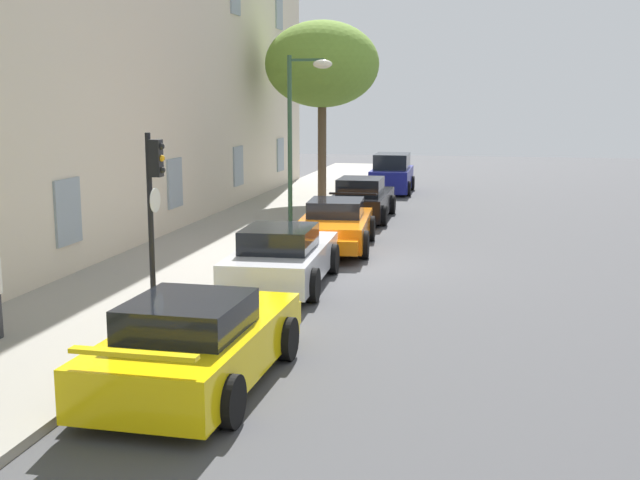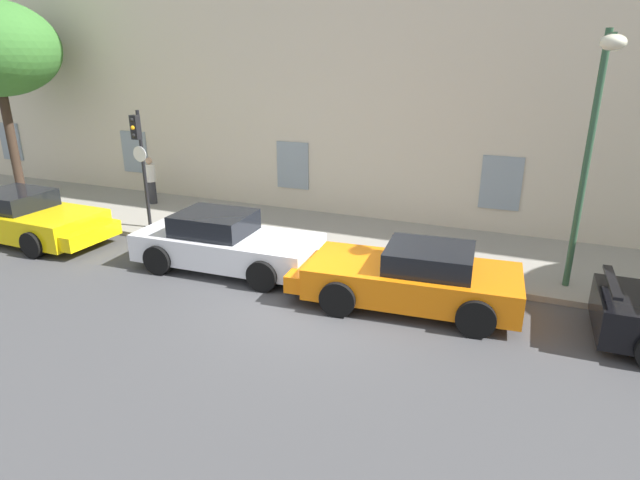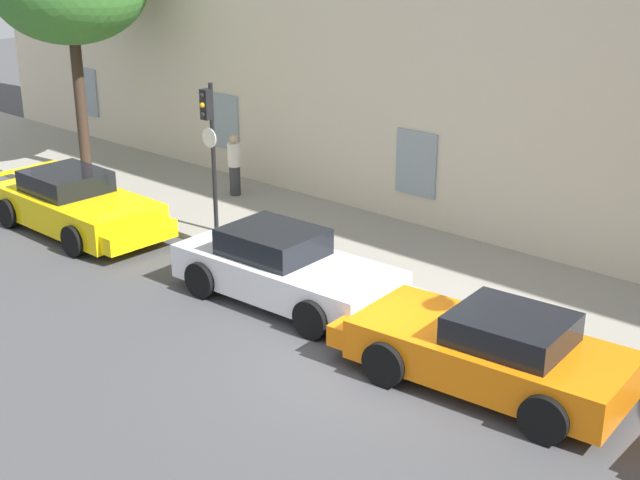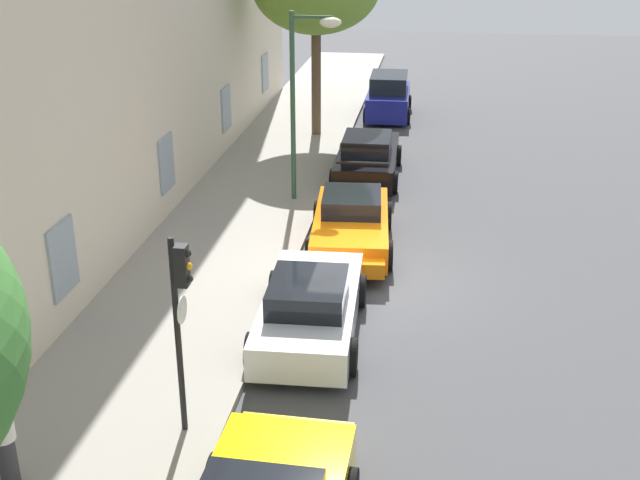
{
  "view_description": "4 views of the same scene",
  "coord_description": "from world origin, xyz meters",
  "views": [
    {
      "loc": [
        -19.65,
        -3.42,
        4.12
      ],
      "look_at": [
        -0.33,
        0.57,
        0.64
      ],
      "focal_mm": 44.92,
      "sensor_mm": 36.0,
      "label": 1
    },
    {
      "loc": [
        3.98,
        -9.25,
        4.99
      ],
      "look_at": [
        -0.52,
        1.62,
        0.79
      ],
      "focal_mm": 29.29,
      "sensor_mm": 36.0,
      "label": 2
    },
    {
      "loc": [
        8.14,
        -10.35,
        7.07
      ],
      "look_at": [
        -2.43,
        1.61,
        1.11
      ],
      "focal_mm": 49.98,
      "sensor_mm": 36.0,
      "label": 3
    },
    {
      "loc": [
        -16.93,
        -1.36,
        8.11
      ],
      "look_at": [
        1.14,
        1.3,
        0.48
      ],
      "focal_mm": 45.34,
      "sensor_mm": 36.0,
      "label": 4
    }
  ],
  "objects": [
    {
      "name": "tree_midblock",
      "position": [
        12.2,
        3.07,
        5.47
      ],
      "size": [
        4.54,
        4.54,
        7.06
      ],
      "color": "brown",
      "rests_on": "sidewalk"
    },
    {
      "name": "sidewalk",
      "position": [
        0.0,
        3.83,
        0.07
      ],
      "size": [
        60.0,
        4.03,
        0.14
      ],
      "primitive_type": "cube",
      "color": "gray",
      "rests_on": "ground"
    },
    {
      "name": "sportscar_yellow_flank",
      "position": [
        -2.53,
        0.94,
        0.62
      ],
      "size": [
        4.93,
        2.21,
        1.37
      ],
      "color": "white",
      "rests_on": "ground"
    },
    {
      "name": "sportscar_red_lead",
      "position": [
        -8.92,
        0.58,
        0.61
      ],
      "size": [
        4.87,
        2.24,
        1.37
      ],
      "color": "yellow",
      "rests_on": "ground"
    },
    {
      "name": "hatchback_parked",
      "position": [
        15.79,
        0.63,
        0.8
      ],
      "size": [
        3.91,
        1.91,
        1.74
      ],
      "color": "navy",
      "rests_on": "ground"
    },
    {
      "name": "sportscar_tail_end",
      "position": [
        7.84,
        0.74,
        0.63
      ],
      "size": [
        5.07,
        2.11,
        1.46
      ],
      "color": "black",
      "rests_on": "ground"
    },
    {
      "name": "traffic_light",
      "position": [
        -6.32,
        2.37,
        2.46
      ],
      "size": [
        0.44,
        0.36,
        3.4
      ],
      "color": "black",
      "rests_on": "sidewalk"
    },
    {
      "name": "sportscar_white_middle",
      "position": [
        1.81,
        0.62,
        0.61
      ],
      "size": [
        4.81,
        2.33,
        1.33
      ],
      "color": "orange",
      "rests_on": "ground"
    },
    {
      "name": "street_lamp",
      "position": [
        4.98,
        2.2,
        3.85
      ],
      "size": [
        0.44,
        1.42,
        5.32
      ],
      "color": "#2D5138",
      "rests_on": "sidewalk"
    },
    {
      "name": "ground_plane",
      "position": [
        0.0,
        0.0,
        0.0
      ],
      "size": [
        80.0,
        80.0,
        0.0
      ],
      "primitive_type": "plane",
      "color": "#444447"
    }
  ]
}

